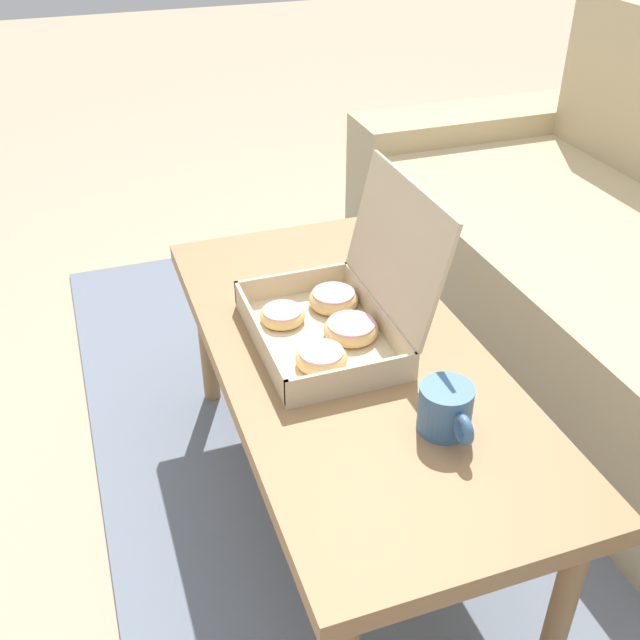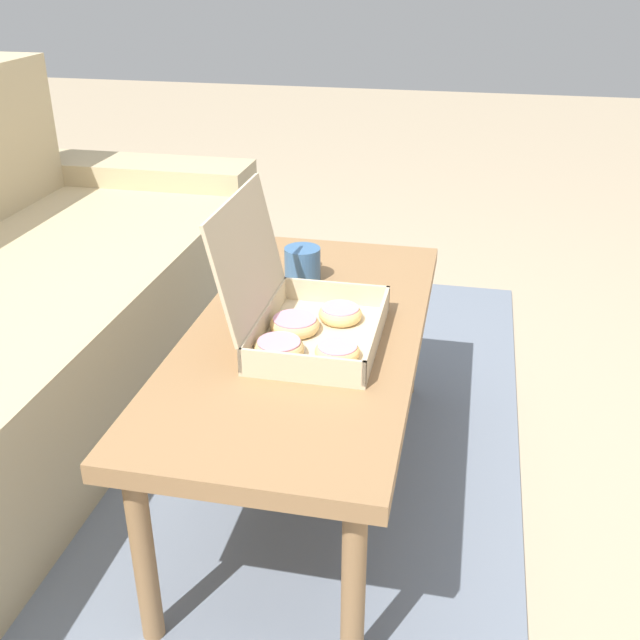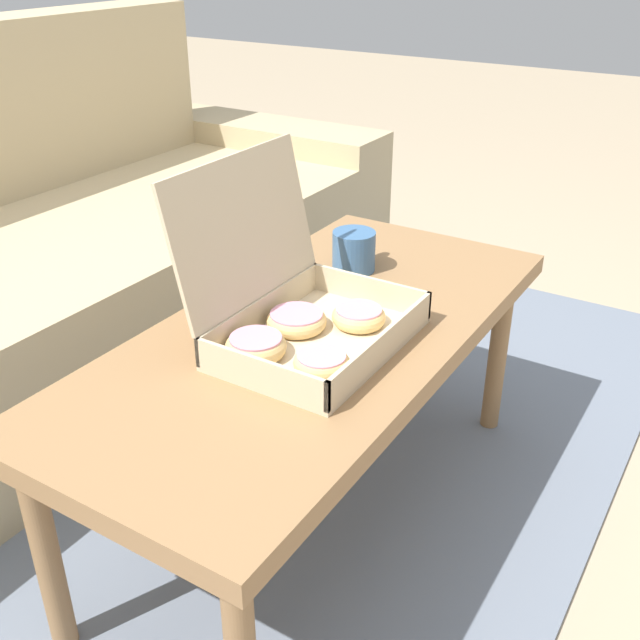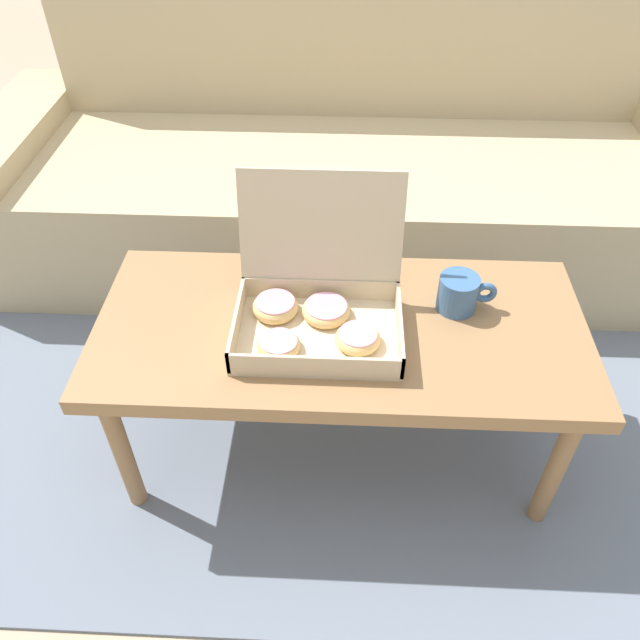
# 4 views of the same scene
# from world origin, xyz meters

# --- Properties ---
(ground_plane) EXTENTS (12.00, 12.00, 0.00)m
(ground_plane) POSITION_xyz_m (0.00, 0.00, 0.00)
(ground_plane) COLOR tan
(area_rug) EXTENTS (2.70, 1.94, 0.01)m
(area_rug) POSITION_xyz_m (0.00, 0.30, 0.01)
(area_rug) COLOR slate
(area_rug) RESTS_ON ground_plane
(coffee_table) EXTENTS (1.13, 0.52, 0.46)m
(coffee_table) POSITION_xyz_m (0.00, -0.14, 0.41)
(coffee_table) COLOR #997047
(coffee_table) RESTS_ON ground_plane
(pastry_box) EXTENTS (0.37, 0.32, 0.32)m
(pastry_box) POSITION_xyz_m (-0.06, -0.14, 0.52)
(pastry_box) COLOR beige
(pastry_box) RESTS_ON coffee_table
(coffee_mug) EXTENTS (0.14, 0.09, 0.09)m
(coffee_mug) POSITION_xyz_m (0.27, -0.07, 0.51)
(coffee_mug) COLOR #3D6693
(coffee_mug) RESTS_ON coffee_table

